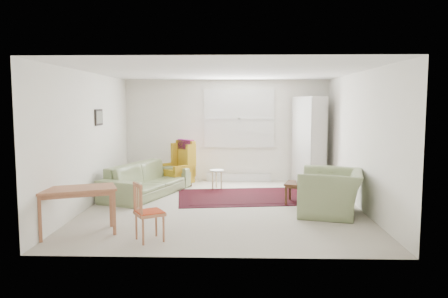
{
  "coord_description": "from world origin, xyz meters",
  "views": [
    {
      "loc": [
        0.24,
        -8.04,
        1.93
      ],
      "look_at": [
        0.0,
        0.3,
        1.05
      ],
      "focal_mm": 35.0,
      "sensor_mm": 36.0,
      "label": 1
    }
  ],
  "objects_px": {
    "stool": "(217,179)",
    "coffee_table": "(299,193)",
    "sofa": "(147,173)",
    "desk": "(78,211)",
    "cabinet": "(309,141)",
    "desk_chair": "(150,212)",
    "armchair": "(331,188)",
    "wingback_chair": "(177,163)"
  },
  "relations": [
    {
      "from": "sofa",
      "to": "desk",
      "type": "relative_size",
      "value": 2.1
    },
    {
      "from": "armchair",
      "to": "stool",
      "type": "distance_m",
      "value": 3.08
    },
    {
      "from": "desk_chair",
      "to": "cabinet",
      "type": "bearing_deg",
      "value": -64.12
    },
    {
      "from": "cabinet",
      "to": "stool",
      "type": "bearing_deg",
      "value": 171.34
    },
    {
      "from": "desk_chair",
      "to": "stool",
      "type": "bearing_deg",
      "value": -41.97
    },
    {
      "from": "sofa",
      "to": "armchair",
      "type": "bearing_deg",
      "value": -92.0
    },
    {
      "from": "cabinet",
      "to": "desk_chair",
      "type": "relative_size",
      "value": 2.5
    },
    {
      "from": "coffee_table",
      "to": "stool",
      "type": "distance_m",
      "value": 2.21
    },
    {
      "from": "sofa",
      "to": "wingback_chair",
      "type": "relative_size",
      "value": 2.12
    },
    {
      "from": "armchair",
      "to": "desk_chair",
      "type": "distance_m",
      "value": 3.25
    },
    {
      "from": "stool",
      "to": "desk",
      "type": "height_order",
      "value": "desk"
    },
    {
      "from": "sofa",
      "to": "coffee_table",
      "type": "height_order",
      "value": "sofa"
    },
    {
      "from": "sofa",
      "to": "coffee_table",
      "type": "xyz_separation_m",
      "value": [
        3.08,
        -0.69,
        -0.26
      ]
    },
    {
      "from": "armchair",
      "to": "desk_chair",
      "type": "relative_size",
      "value": 1.43
    },
    {
      "from": "sofa",
      "to": "desk_chair",
      "type": "bearing_deg",
      "value": -147.05
    },
    {
      "from": "sofa",
      "to": "armchair",
      "type": "height_order",
      "value": "same"
    },
    {
      "from": "sofa",
      "to": "desk",
      "type": "height_order",
      "value": "sofa"
    },
    {
      "from": "stool",
      "to": "desk_chair",
      "type": "bearing_deg",
      "value": -101.35
    },
    {
      "from": "stool",
      "to": "desk_chair",
      "type": "height_order",
      "value": "desk_chair"
    },
    {
      "from": "armchair",
      "to": "stool",
      "type": "relative_size",
      "value": 2.77
    },
    {
      "from": "wingback_chair",
      "to": "desk_chair",
      "type": "relative_size",
      "value": 1.3
    },
    {
      "from": "sofa",
      "to": "armchair",
      "type": "distance_m",
      "value": 3.81
    },
    {
      "from": "desk",
      "to": "desk_chair",
      "type": "relative_size",
      "value": 1.31
    },
    {
      "from": "armchair",
      "to": "cabinet",
      "type": "xyz_separation_m",
      "value": [
        0.09,
        2.88,
        0.58
      ]
    },
    {
      "from": "stool",
      "to": "desk",
      "type": "relative_size",
      "value": 0.39
    },
    {
      "from": "cabinet",
      "to": "sofa",
      "type": "bearing_deg",
      "value": 176.68
    },
    {
      "from": "sofa",
      "to": "wingback_chair",
      "type": "distance_m",
      "value": 1.1
    },
    {
      "from": "coffee_table",
      "to": "cabinet",
      "type": "distance_m",
      "value": 2.32
    },
    {
      "from": "stool",
      "to": "cabinet",
      "type": "relative_size",
      "value": 0.21
    },
    {
      "from": "wingback_chair",
      "to": "desk",
      "type": "relative_size",
      "value": 0.99
    },
    {
      "from": "cabinet",
      "to": "desk_chair",
      "type": "distance_m",
      "value": 5.37
    },
    {
      "from": "stool",
      "to": "desk",
      "type": "bearing_deg",
      "value": -118.18
    },
    {
      "from": "cabinet",
      "to": "desk_chair",
      "type": "bearing_deg",
      "value": -148.22
    },
    {
      "from": "sofa",
      "to": "desk_chair",
      "type": "xyz_separation_m",
      "value": [
        0.66,
        -3.03,
        -0.05
      ]
    },
    {
      "from": "armchair",
      "to": "coffee_table",
      "type": "xyz_separation_m",
      "value": [
        -0.44,
        0.78,
        -0.26
      ]
    },
    {
      "from": "sofa",
      "to": "stool",
      "type": "xyz_separation_m",
      "value": [
        1.42,
        0.78,
        -0.25
      ]
    },
    {
      "from": "sofa",
      "to": "desk_chair",
      "type": "distance_m",
      "value": 3.11
    },
    {
      "from": "stool",
      "to": "coffee_table",
      "type": "bearing_deg",
      "value": -41.73
    },
    {
      "from": "sofa",
      "to": "cabinet",
      "type": "xyz_separation_m",
      "value": [
        3.6,
        1.41,
        0.58
      ]
    },
    {
      "from": "desk",
      "to": "desk_chair",
      "type": "distance_m",
      "value": 1.16
    },
    {
      "from": "cabinet",
      "to": "desk",
      "type": "height_order",
      "value": "cabinet"
    },
    {
      "from": "wingback_chair",
      "to": "stool",
      "type": "distance_m",
      "value": 1.01
    }
  ]
}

